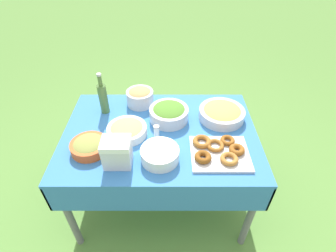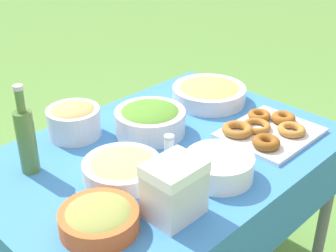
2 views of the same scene
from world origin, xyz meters
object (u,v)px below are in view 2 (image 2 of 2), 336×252
Objects in this scene: pasta_bowl at (122,168)px; plate_stack at (219,167)px; bread_bowl at (74,119)px; fruit_bowl at (209,92)px; olive_bowl at (99,218)px; salad_bowl at (150,119)px; cooler_box at (174,189)px; donut_platter at (267,130)px; olive_oil_bottle at (26,139)px.

plate_stack is at bearing -45.66° from pasta_bowl.
bread_bowl is 0.64m from fruit_bowl.
pasta_bowl is at bearing 134.34° from plate_stack.
pasta_bowl is 0.70m from fruit_bowl.
olive_bowl is at bearing -144.95° from pasta_bowl.
salad_bowl is 1.04× the size of pasta_bowl.
cooler_box is at bearing -94.67° from pasta_bowl.
fruit_bowl is (0.62, -0.18, -0.03)m from bread_bowl.
salad_bowl is 1.54× the size of cooler_box.
donut_platter is 0.77m from bread_bowl.
pasta_bowl is at bearing -52.73° from olive_oil_bottle.
salad_bowl is 0.85× the size of fruit_bowl.
salad_bowl is 0.60m from olive_bowl.
salad_bowl is at bearing -177.11° from fruit_bowl.
donut_platter is at bearing -17.14° from pasta_bowl.
bread_bowl is 0.59m from olive_bowl.
salad_bowl reaches higher than fruit_bowl.
cooler_box is at bearing -173.25° from plate_stack.
fruit_bowl is at bearing 32.72° from cooler_box.
cooler_box reaches higher than plate_stack.
olive_oil_bottle is (-0.49, 0.10, 0.07)m from salad_bowl.
olive_oil_bottle reaches higher than plate_stack.
olive_bowl is at bearing -159.34° from fruit_bowl.
olive_oil_bottle is at bearing 168.58° from salad_bowl.
fruit_bowl reaches higher than olive_bowl.
fruit_bowl reaches higher than pasta_bowl.
olive_oil_bottle reaches higher than cooler_box.
salad_bowl is at bearing 54.22° from cooler_box.
cooler_box is at bearing -97.52° from bread_bowl.
cooler_box reaches higher than salad_bowl.
olive_oil_bottle reaches higher than bread_bowl.
fruit_bowl reaches higher than plate_stack.
olive_oil_bottle is at bearing 130.82° from plate_stack.
donut_platter is 1.58× the size of plate_stack.
cooler_box is (-0.62, -0.08, 0.07)m from donut_platter.
bread_bowl is at bearing 134.57° from donut_platter.
olive_bowl is (-0.22, -0.16, 0.00)m from pasta_bowl.
olive_oil_bottle is at bearing -158.79° from bread_bowl.
fruit_bowl is at bearing -16.25° from bread_bowl.
fruit_bowl is (0.68, 0.18, 0.01)m from pasta_bowl.
fruit_bowl is at bearing 2.89° from salad_bowl.
olive_oil_bottle is 0.97× the size of fruit_bowl.
fruit_bowl is at bearing 15.10° from pasta_bowl.
salad_bowl reaches higher than pasta_bowl.
fruit_bowl is 1.81× the size of cooler_box.
donut_platter is 1.59× the size of olive_bowl.
fruit_bowl is at bearing -5.12° from olive_oil_bottle.
olive_bowl is at bearing 178.03° from donut_platter.
cooler_box reaches higher than donut_platter.
plate_stack is at bearing -74.17° from bread_bowl.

